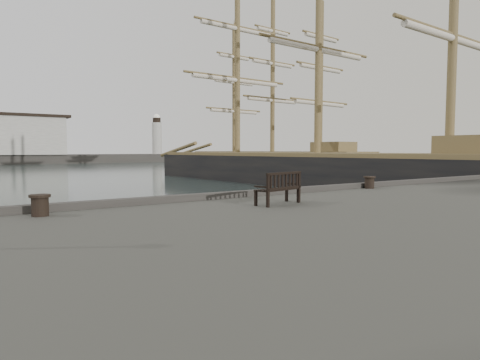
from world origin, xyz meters
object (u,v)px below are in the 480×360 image
(tall_ship_far, at_px, (272,166))
(bollard_right, at_px, (369,182))
(bench, at_px, (278,194))
(bollard_left, at_px, (40,205))
(tall_ship_main, at_px, (317,176))

(tall_ship_far, bearing_deg, bollard_right, -128.56)
(bench, bearing_deg, bollard_left, 153.42)
(bollard_right, relative_size, tall_ship_main, 0.01)
(bollard_left, relative_size, tall_ship_far, 0.02)
(bollard_left, distance_m, bollard_right, 11.15)
(tall_ship_main, distance_m, tall_ship_far, 20.51)
(bollard_right, xyz_separation_m, tall_ship_main, (13.58, 16.31, -1.01))
(bench, distance_m, tall_ship_main, 26.37)
(bollard_left, xyz_separation_m, tall_ship_far, (34.41, 34.68, -0.97))
(bench, distance_m, bollard_right, 5.93)
(bench, bearing_deg, tall_ship_far, 38.62)
(tall_ship_far, bearing_deg, bollard_left, -139.26)
(bollard_right, xyz_separation_m, tall_ship_far, (23.27, 34.40, -0.96))
(bollard_right, bearing_deg, tall_ship_main, 50.22)
(tall_ship_main, bearing_deg, bench, -139.75)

